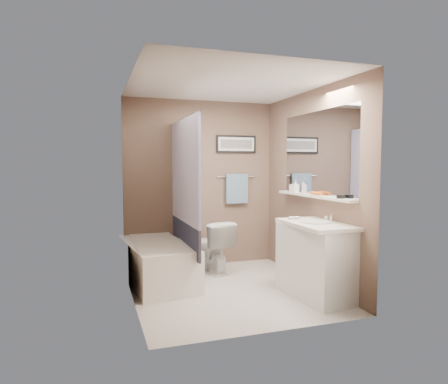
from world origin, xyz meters
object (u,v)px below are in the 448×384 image
object	(u,v)px
vanity	(316,262)
hair_brush_front	(316,193)
bathtub	(157,262)
glass_jar	(292,188)
soap_bottle	(296,186)
candle_bowl_near	(341,197)
toilet	(211,246)

from	to	relation	value
vanity	hair_brush_front	size ratio (longest dim) A/B	4.09
bathtub	glass_jar	world-z (taller)	glass_jar
hair_brush_front	soap_bottle	xyz separation A→B (m)	(0.00, 0.51, 0.06)
hair_brush_front	glass_jar	xyz separation A→B (m)	(0.00, 0.60, 0.03)
bathtub	vanity	xyz separation A→B (m)	(1.60, -1.13, 0.15)
hair_brush_front	glass_jar	bearing A→B (deg)	90.00
bathtub	candle_bowl_near	xyz separation A→B (m)	(1.79, -1.30, 0.89)
toilet	hair_brush_front	distance (m)	1.65
toilet	bathtub	bearing A→B (deg)	2.43
toilet	vanity	bearing A→B (deg)	105.69
candle_bowl_near	hair_brush_front	distance (m)	0.49
bathtub	toilet	bearing A→B (deg)	10.92
bathtub	toilet	size ratio (longest dim) A/B	2.11
hair_brush_front	glass_jar	distance (m)	0.61
toilet	glass_jar	xyz separation A→B (m)	(1.00, -0.45, 0.81)
candle_bowl_near	toilet	bearing A→B (deg)	122.93
soap_bottle	glass_jar	bearing A→B (deg)	90.00
candle_bowl_near	glass_jar	xyz separation A→B (m)	(0.00, 1.10, 0.03)
glass_jar	hair_brush_front	bearing A→B (deg)	-90.00
vanity	candle_bowl_near	size ratio (longest dim) A/B	10.00
hair_brush_front	soap_bottle	distance (m)	0.51
bathtub	hair_brush_front	bearing A→B (deg)	-30.65
bathtub	toilet	world-z (taller)	toilet
candle_bowl_near	glass_jar	bearing A→B (deg)	90.00
glass_jar	soap_bottle	world-z (taller)	soap_bottle
hair_brush_front	soap_bottle	bearing A→B (deg)	90.00
candle_bowl_near	hair_brush_front	size ratio (longest dim) A/B	0.41
vanity	hair_brush_front	world-z (taller)	hair_brush_front
bathtub	hair_brush_front	xyz separation A→B (m)	(1.79, -0.81, 0.89)
bathtub	soap_bottle	world-z (taller)	soap_bottle
toilet	soap_bottle	distance (m)	1.41
toilet	hair_brush_front	bearing A→B (deg)	118.69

